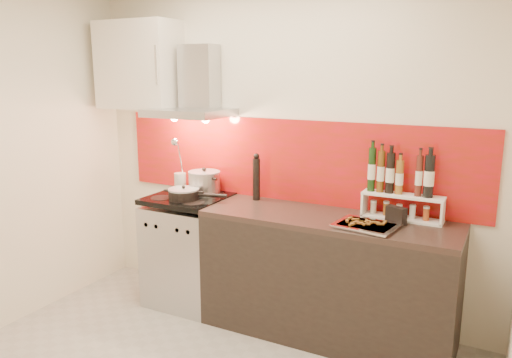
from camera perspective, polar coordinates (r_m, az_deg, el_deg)
The scene contains 13 objects.
back_wall at distance 3.92m, azimuth 3.06°, elevation 3.38°, with size 3.40×0.02×2.60m, color silver.
backsplash at distance 3.90m, azimuth 3.64°, elevation 2.14°, with size 3.00×0.02×0.64m, color #992408.
range_stove at distance 4.22m, azimuth -7.61°, elevation -8.13°, with size 0.60×0.60×0.91m.
counter at distance 3.70m, azimuth 8.10°, elevation -10.97°, with size 1.80×0.60×0.90m.
range_hood at distance 4.08m, azimuth -6.96°, elevation 9.91°, with size 0.62×0.50×0.61m.
upper_cabinet at distance 4.40m, azimuth -13.19°, elevation 12.55°, with size 0.70×0.35×0.72m, color silver.
stock_pot at distance 4.11m, azimuth -5.92°, elevation -0.42°, with size 0.26×0.26×0.23m.
saute_pan at distance 3.97m, azimuth -8.15°, elevation -1.71°, with size 0.47×0.25×0.11m.
utensil_jar at distance 4.22m, azimuth -8.74°, elevation 0.31°, with size 0.10×0.15×0.47m.
pepper_mill at distance 3.93m, azimuth 0.05°, elevation 0.18°, with size 0.06×0.06×0.38m.
step_shelf at distance 3.55m, azimuth 16.19°, elevation -1.06°, with size 0.55×0.15×0.48m.
caddy_box at distance 3.47m, azimuth 15.72°, elevation -4.01°, with size 0.14×0.06×0.12m, color black.
baking_tray at distance 3.35m, azimuth 12.47°, elevation -5.17°, with size 0.43×0.35×0.03m.
Camera 1 is at (1.61, -2.12, 1.90)m, focal length 35.00 mm.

